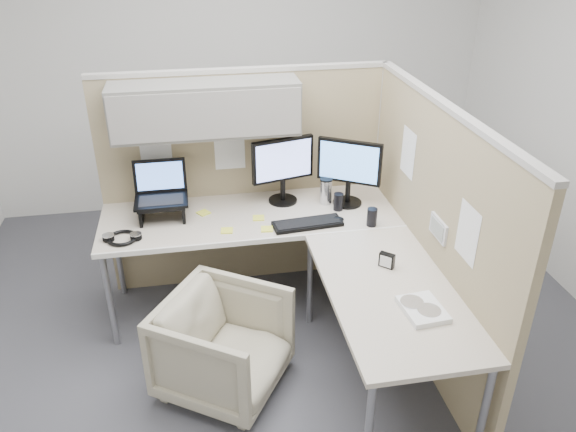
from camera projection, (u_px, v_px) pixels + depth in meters
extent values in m
plane|color=#3F3F44|center=(280.00, 349.00, 3.67)|extent=(4.50, 4.50, 0.00)
cube|color=tan|center=(245.00, 183.00, 4.06)|extent=(2.00, 0.05, 1.60)
cube|color=#A8A399|center=(240.00, 70.00, 3.68)|extent=(2.00, 0.06, 0.03)
cube|color=slate|center=(205.00, 108.00, 3.60)|extent=(1.20, 0.34, 0.34)
cube|color=gray|center=(207.00, 116.00, 3.45)|extent=(1.18, 0.01, 0.30)
plane|color=white|center=(155.00, 144.00, 3.78)|extent=(0.26, 0.00, 0.26)
plane|color=white|center=(230.00, 149.00, 3.89)|extent=(0.26, 0.00, 0.26)
cube|color=tan|center=(430.00, 239.00, 3.35)|extent=(0.05, 2.00, 1.60)
cube|color=#A8A399|center=(448.00, 107.00, 2.97)|extent=(0.06, 2.00, 0.03)
cube|color=#A8A399|center=(377.00, 173.00, 4.22)|extent=(0.06, 0.06, 1.60)
cube|color=silver|center=(439.00, 229.00, 3.14)|extent=(0.02, 0.20, 0.12)
cube|color=gray|center=(437.00, 229.00, 3.14)|extent=(0.00, 0.16, 0.09)
plane|color=white|center=(408.00, 153.00, 3.51)|extent=(0.00, 0.26, 0.26)
plane|color=white|center=(468.00, 233.00, 2.81)|extent=(0.00, 0.26, 0.26)
cube|color=beige|center=(251.00, 216.00, 3.79)|extent=(2.00, 0.68, 0.03)
cube|color=beige|center=(390.00, 291.00, 3.03)|extent=(0.68, 1.30, 0.03)
cube|color=white|center=(258.00, 241.00, 3.50)|extent=(2.00, 0.02, 0.03)
cylinder|color=gray|center=(110.00, 300.00, 3.56)|extent=(0.04, 0.04, 0.70)
cylinder|color=gray|center=(118.00, 253.00, 4.07)|extent=(0.04, 0.04, 0.70)
cylinder|color=gray|center=(483.00, 418.00, 2.73)|extent=(0.04, 0.04, 0.70)
cylinder|color=gray|center=(310.00, 280.00, 3.77)|extent=(0.04, 0.04, 0.70)
imported|color=#B4AE8F|center=(224.00, 341.00, 3.24)|extent=(0.86, 0.87, 0.67)
cylinder|color=black|center=(283.00, 200.00, 3.95)|extent=(0.20, 0.20, 0.02)
cylinder|color=black|center=(283.00, 190.00, 3.91)|extent=(0.04, 0.04, 0.15)
cube|color=black|center=(283.00, 160.00, 3.81)|extent=(0.44, 0.14, 0.30)
cube|color=#8FA2F8|center=(284.00, 161.00, 3.79)|extent=(0.39, 0.10, 0.26)
cylinder|color=black|center=(347.00, 202.00, 3.92)|extent=(0.20, 0.20, 0.02)
cylinder|color=black|center=(348.00, 192.00, 3.88)|extent=(0.04, 0.04, 0.15)
cube|color=black|center=(349.00, 162.00, 3.78)|extent=(0.39, 0.26, 0.30)
cube|color=#5DA3FE|center=(349.00, 163.00, 3.76)|extent=(0.34, 0.21, 0.26)
cube|color=black|center=(162.00, 203.00, 3.68)|extent=(0.30, 0.24, 0.02)
cube|color=black|center=(141.00, 212.00, 3.68)|extent=(0.02, 0.22, 0.12)
cube|color=black|center=(183.00, 209.00, 3.72)|extent=(0.02, 0.22, 0.12)
cube|color=black|center=(161.00, 201.00, 3.67)|extent=(0.34, 0.24, 0.02)
cube|color=black|center=(160.00, 175.00, 3.74)|extent=(0.34, 0.06, 0.22)
cube|color=#598CF2|center=(160.00, 176.00, 3.73)|extent=(0.30, 0.04, 0.18)
cube|color=black|center=(307.00, 224.00, 3.64)|extent=(0.46, 0.19, 0.02)
ellipsoid|color=black|center=(337.00, 219.00, 3.69)|extent=(0.09, 0.07, 0.03)
cylinder|color=silver|center=(326.00, 192.00, 3.89)|extent=(0.08, 0.08, 0.18)
cylinder|color=black|center=(326.00, 179.00, 3.85)|extent=(0.09, 0.09, 0.01)
cylinder|color=black|center=(372.00, 217.00, 3.62)|extent=(0.07, 0.07, 0.12)
cylinder|color=black|center=(338.00, 202.00, 3.81)|extent=(0.07, 0.07, 0.12)
cube|color=yellow|center=(259.00, 218.00, 3.73)|extent=(0.08, 0.08, 0.01)
cube|color=yellow|center=(227.00, 231.00, 3.58)|extent=(0.08, 0.08, 0.01)
cube|color=yellow|center=(203.00, 213.00, 3.79)|extent=(0.11, 0.11, 0.01)
cube|color=yellow|center=(267.00, 229.00, 3.60)|extent=(0.08, 0.08, 0.01)
torus|color=black|center=(122.00, 238.00, 3.48)|extent=(0.21, 0.21, 0.02)
cylinder|color=black|center=(108.00, 238.00, 3.47)|extent=(0.07, 0.07, 0.03)
cylinder|color=black|center=(136.00, 236.00, 3.48)|extent=(0.07, 0.07, 0.03)
cube|color=white|center=(423.00, 309.00, 2.84)|extent=(0.22, 0.26, 0.03)
cylinder|color=silver|center=(429.00, 310.00, 2.81)|extent=(0.12, 0.12, 0.00)
cylinder|color=silver|center=(412.00, 301.00, 2.87)|extent=(0.12, 0.12, 0.00)
cube|color=black|center=(387.00, 260.00, 3.20)|extent=(0.09, 0.08, 0.09)
cube|color=white|center=(386.00, 262.00, 3.18)|extent=(0.05, 0.05, 0.07)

